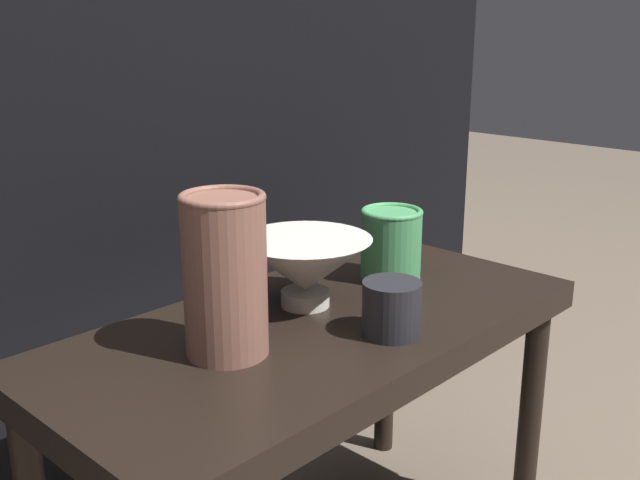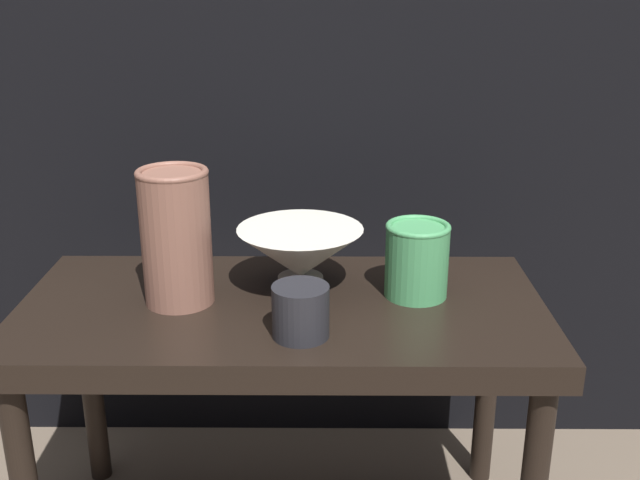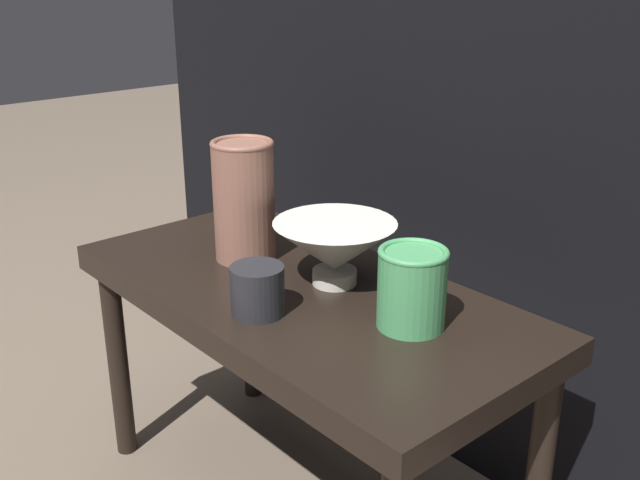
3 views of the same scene
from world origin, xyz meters
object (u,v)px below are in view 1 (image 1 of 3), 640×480
object	(u,v)px
bowl	(305,266)
cup	(392,308)
vase_textured_left	(225,273)
vase_colorful_right	(391,243)

from	to	relation	value
bowl	cup	world-z (taller)	bowl
bowl	cup	xyz separation A→B (m)	(0.00, -0.15, -0.02)
vase_textured_left	cup	size ratio (longest dim) A/B	2.62
vase_textured_left	cup	distance (m)	0.22
vase_textured_left	vase_colorful_right	xyz separation A→B (m)	(0.34, 0.02, -0.04)
bowl	vase_colorful_right	xyz separation A→B (m)	(0.17, -0.02, -0.00)
bowl	vase_textured_left	distance (m)	0.18
cup	vase_textured_left	bearing A→B (deg)	148.71
bowl	vase_colorful_right	world-z (taller)	vase_colorful_right
vase_colorful_right	cup	distance (m)	0.21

